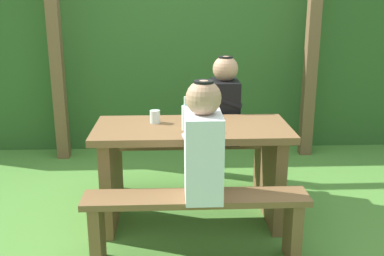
% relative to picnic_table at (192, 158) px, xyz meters
% --- Properties ---
extents(ground_plane, '(12.00, 12.00, 0.00)m').
position_rel_picnic_table_xyz_m(ground_plane, '(0.00, 0.00, -0.51)').
color(ground_plane, '#4F8636').
extents(hedge_backdrop, '(6.40, 0.65, 1.64)m').
position_rel_picnic_table_xyz_m(hedge_backdrop, '(0.00, 2.08, 0.31)').
color(hedge_backdrop, '#2F5825').
rests_on(hedge_backdrop, ground_plane).
extents(pergola_post_left, '(0.12, 0.12, 2.18)m').
position_rel_picnic_table_xyz_m(pergola_post_left, '(-1.30, 1.50, 0.58)').
color(pergola_post_left, brown).
rests_on(pergola_post_left, ground_plane).
extents(pergola_post_right, '(0.12, 0.12, 2.18)m').
position_rel_picnic_table_xyz_m(pergola_post_right, '(1.30, 1.50, 0.58)').
color(pergola_post_right, brown).
rests_on(pergola_post_right, ground_plane).
extents(picnic_table, '(1.40, 0.64, 0.75)m').
position_rel_picnic_table_xyz_m(picnic_table, '(0.00, 0.00, 0.00)').
color(picnic_table, brown).
rests_on(picnic_table, ground_plane).
extents(bench_near, '(1.40, 0.24, 0.46)m').
position_rel_picnic_table_xyz_m(bench_near, '(0.00, -0.55, -0.18)').
color(bench_near, brown).
rests_on(bench_near, ground_plane).
extents(bench_far, '(1.40, 0.24, 0.46)m').
position_rel_picnic_table_xyz_m(bench_far, '(0.00, 0.55, -0.18)').
color(bench_far, brown).
rests_on(bench_far, ground_plane).
extents(person_white_shirt, '(0.25, 0.35, 0.72)m').
position_rel_picnic_table_xyz_m(person_white_shirt, '(0.04, -0.55, 0.28)').
color(person_white_shirt, silver).
rests_on(person_white_shirt, bench_near).
extents(person_black_coat, '(0.25, 0.35, 0.72)m').
position_rel_picnic_table_xyz_m(person_black_coat, '(0.30, 0.55, 0.28)').
color(person_black_coat, black).
rests_on(person_black_coat, bench_far).
extents(drinking_glass, '(0.08, 0.08, 0.09)m').
position_rel_picnic_table_xyz_m(drinking_glass, '(-0.27, 0.10, 0.29)').
color(drinking_glass, silver).
rests_on(drinking_glass, picnic_table).
extents(bottle_left, '(0.06, 0.06, 0.24)m').
position_rel_picnic_table_xyz_m(bottle_left, '(-0.05, -0.09, 0.34)').
color(bottle_left, silver).
rests_on(bottle_left, picnic_table).
extents(cell_phone, '(0.10, 0.15, 0.01)m').
position_rel_picnic_table_xyz_m(cell_phone, '(0.06, 0.08, 0.25)').
color(cell_phone, black).
rests_on(cell_phone, picnic_table).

